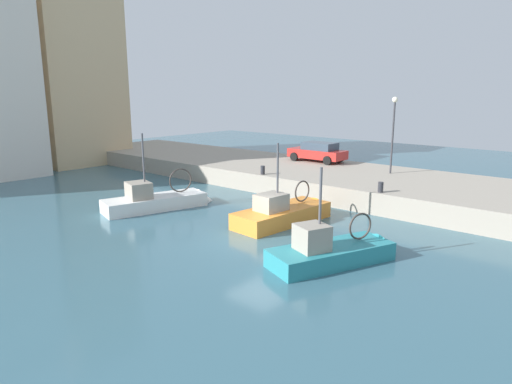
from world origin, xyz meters
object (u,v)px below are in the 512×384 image
object	(u,v)px
fishing_boat_teal	(338,259)
quay_streetlamp	(394,122)
fishing_boat_white	(161,206)
mooring_bollard_mid	(263,170)
mooring_bollard_south	(381,187)
fishing_boat_orange	(287,219)
parked_car_red	(318,152)

from	to	relation	value
fishing_boat_teal	quay_streetlamp	bearing A→B (deg)	16.43
fishing_boat_teal	fishing_boat_white	bearing A→B (deg)	86.83
fishing_boat_teal	mooring_bollard_mid	world-z (taller)	fishing_boat_teal
fishing_boat_teal	mooring_bollard_south	world-z (taller)	fishing_boat_teal
fishing_boat_orange	parked_car_red	size ratio (longest dim) A/B	1.44
fishing_boat_white	quay_streetlamp	bearing A→B (deg)	-32.41
quay_streetlamp	parked_car_red	bearing A→B (deg)	79.80
parked_car_red	fishing_boat_white	bearing A→B (deg)	173.41
fishing_boat_white	mooring_bollard_mid	bearing A→B (deg)	-15.36
fishing_boat_teal	parked_car_red	xyz separation A→B (m)	(14.10, 10.09, 1.82)
fishing_boat_orange	mooring_bollard_mid	world-z (taller)	fishing_boat_orange
fishing_boat_white	mooring_bollard_south	xyz separation A→B (m)	(6.67, -9.83, 1.35)
fishing_boat_teal	parked_car_red	world-z (taller)	fishing_boat_teal
parked_car_red	mooring_bollard_south	bearing A→B (deg)	-129.31
fishing_boat_teal	mooring_bollard_south	bearing A→B (deg)	13.93
mooring_bollard_south	quay_streetlamp	xyz separation A→B (m)	(5.65, 2.01, 2.98)
fishing_boat_white	quay_streetlamp	distance (m)	15.23
fishing_boat_teal	fishing_boat_orange	world-z (taller)	fishing_boat_orange
fishing_boat_teal	parked_car_red	bearing A→B (deg)	35.60
mooring_bollard_south	quay_streetlamp	distance (m)	6.70
fishing_boat_white	parked_car_red	size ratio (longest dim) A/B	1.52
parked_car_red	fishing_boat_orange	bearing A→B (deg)	-154.07
parked_car_red	mooring_bollard_mid	bearing A→B (deg)	-177.66
fishing_boat_orange	parked_car_red	xyz separation A→B (m)	(11.02, 5.36, 1.83)
parked_car_red	mooring_bollard_mid	world-z (taller)	parked_car_red
parked_car_red	quay_streetlamp	distance (m)	6.85
fishing_boat_teal	mooring_bollard_mid	size ratio (longest dim) A/B	10.68
mooring_bollard_south	mooring_bollard_mid	size ratio (longest dim) A/B	1.00
quay_streetlamp	mooring_bollard_south	bearing A→B (deg)	-160.43
mooring_bollard_south	fishing_boat_white	bearing A→B (deg)	124.16
parked_car_red	quay_streetlamp	size ratio (longest dim) A/B	0.90
fishing_boat_orange	quay_streetlamp	xyz separation A→B (m)	(9.89, -0.91, 4.35)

